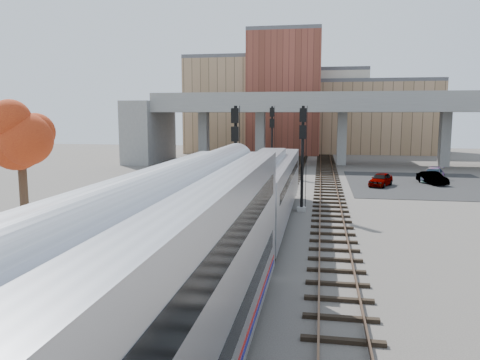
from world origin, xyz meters
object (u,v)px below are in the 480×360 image
(car_c, at_px, (433,175))
(car_b, at_px, (432,178))
(signal_mast_near, at_px, (235,163))
(signal_mast_mid, at_px, (302,159))
(tree, at_px, (20,131))
(car_a, at_px, (381,179))
(locomotive, at_px, (267,187))
(signal_mast_far, at_px, (272,140))

(car_c, bearing_deg, car_b, -84.35)
(signal_mast_near, bearing_deg, signal_mast_mid, 37.66)
(tree, distance_m, car_a, 31.52)
(locomotive, xyz_separation_m, signal_mast_far, (-2.10, 23.26, 1.59))
(car_b, bearing_deg, car_c, 54.79)
(tree, bearing_deg, locomotive, 26.70)
(locomotive, xyz_separation_m, car_a, (8.86, 16.67, -1.61))
(signal_mast_far, xyz_separation_m, tree, (-10.15, -29.42, 1.98))
(signal_mast_near, distance_m, tree, 12.51)
(signal_mast_near, relative_size, car_c, 1.58)
(signal_mast_mid, bearing_deg, car_a, 61.62)
(car_a, distance_m, car_c, 6.90)
(signal_mast_far, bearing_deg, car_c, -8.56)
(car_b, xyz_separation_m, car_c, (0.49, 1.98, 0.06))
(locomotive, xyz_separation_m, signal_mast_near, (-2.10, 0.82, 1.35))
(signal_mast_near, relative_size, signal_mast_mid, 0.99)
(locomotive, height_order, car_c, locomotive)
(car_a, bearing_deg, car_c, 60.06)
(signal_mast_near, distance_m, signal_mast_far, 22.44)
(tree, bearing_deg, signal_mast_far, 70.97)
(signal_mast_mid, distance_m, car_c, 21.08)
(car_a, bearing_deg, car_b, 46.35)
(car_a, bearing_deg, signal_mast_far, 172.58)
(signal_mast_far, relative_size, tree, 0.96)
(locomotive, distance_m, car_c, 25.33)
(tree, xyz_separation_m, car_c, (26.65, 26.93, -5.14))
(signal_mast_mid, xyz_separation_m, signal_mast_far, (-4.10, 19.28, 0.21))
(car_a, xyz_separation_m, car_b, (5.06, 2.12, -0.03))
(signal_mast_mid, xyz_separation_m, car_b, (11.91, 14.81, -3.02))
(signal_mast_near, height_order, signal_mast_mid, signal_mast_mid)
(signal_mast_far, xyz_separation_m, car_c, (16.50, -2.48, -3.16))
(signal_mast_near, xyz_separation_m, signal_mast_far, (0.00, 22.44, 0.23))
(signal_mast_far, distance_m, car_b, 16.93)
(car_b, bearing_deg, car_a, -178.50)
(signal_mast_near, distance_m, car_a, 19.50)
(locomotive, bearing_deg, signal_mast_far, 95.16)
(car_b, relative_size, car_c, 0.80)
(signal_mast_mid, distance_m, car_b, 19.25)
(signal_mast_near, distance_m, signal_mast_mid, 5.18)
(signal_mast_mid, height_order, car_a, signal_mast_mid)
(locomotive, xyz_separation_m, signal_mast_mid, (2.00, 3.98, 1.38))
(signal_mast_mid, xyz_separation_m, car_c, (12.40, 16.79, -2.95))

